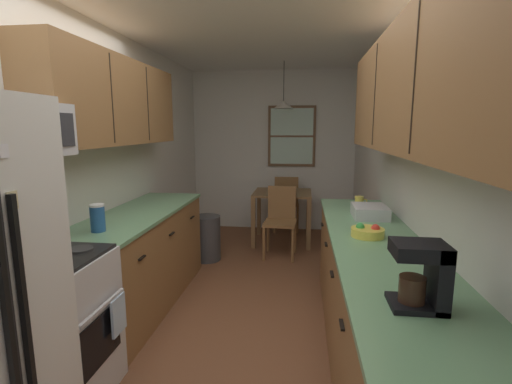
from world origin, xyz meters
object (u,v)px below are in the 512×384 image
dining_chair_near (281,218)px  microwave_over_range (11,130)px  storage_canister (98,218)px  mug_by_coffeemaker (359,202)px  fruit_bowl (368,231)px  stove_range (51,328)px  dish_rack (370,212)px  dining_table (282,201)px  dining_chair_far (286,201)px  coffee_maker (425,274)px  trash_bin (207,238)px  table_serving_bowl (285,190)px

dining_chair_near → microwave_over_range: bearing=-115.3°
storage_canister → mug_by_coffeemaker: (2.03, 1.11, -0.05)m
storage_canister → fruit_bowl: size_ratio=0.89×
stove_range → microwave_over_range: bearing=180.0°
mug_by_coffeemaker → dish_rack: (0.03, -0.41, -0.00)m
dining_chair_near → dish_rack: (0.84, -1.50, 0.45)m
storage_canister → dining_table: bearing=66.5°
storage_canister → dish_rack: size_ratio=0.60×
fruit_bowl → dining_chair_far: bearing=102.4°
dining_table → dining_chair_far: size_ratio=0.91×
coffee_maker → dining_chair_near: bearing=104.1°
dining_chair_near → trash_bin: (-0.92, -0.29, -0.22)m
stove_range → dining_chair_near: (1.21, 2.79, 0.03)m
trash_bin → coffee_maker: (1.70, -2.83, 0.77)m
dish_rack → table_serving_bowl: bearing=111.8°
dining_chair_near → fruit_bowl: bearing=-70.8°
dining_chair_far → coffee_maker: 4.37m
stove_range → fruit_bowl: 2.11m
dining_chair_near → mug_by_coffeemaker: 1.44m
coffee_maker → dish_rack: bearing=88.0°
microwave_over_range → trash_bin: bearing=80.7°
storage_canister → dish_rack: (2.06, 0.70, -0.05)m
coffee_maker → storage_canister: bearing=155.3°
trash_bin → stove_range: bearing=-96.7°
dining_table → fruit_bowl: 2.78m
storage_canister → dish_rack: storage_canister is taller
dish_rack → table_serving_bowl: size_ratio=1.57×
microwave_over_range → fruit_bowl: 2.28m
dining_chair_far → dish_rack: dish_rack is taller
microwave_over_range → dining_table: bearing=68.7°
coffee_maker → fruit_bowl: (-0.06, 1.03, -0.11)m
trash_bin → mug_by_coffeemaker: size_ratio=4.75×
stove_range → table_serving_bowl: bearing=69.5°
dining_chair_far → storage_canister: storage_canister is taller
microwave_over_range → dish_rack: (2.16, 1.29, -0.69)m
stove_range → dish_rack: bearing=32.2°
storage_canister → mug_by_coffeemaker: storage_canister is taller
dining_table → dining_chair_near: bearing=-88.8°
dining_chair_far → storage_canister: 3.60m
fruit_bowl → trash_bin: bearing=132.5°
microwave_over_range → table_serving_bowl: bearing=67.8°
stove_range → dish_rack: stove_range is taller
dining_chair_near → mug_by_coffeemaker: size_ratio=7.58×
stove_range → trash_bin: stove_range is taller
fruit_bowl → dish_rack: dish_rack is taller
coffee_maker → trash_bin: bearing=121.0°
dining_chair_far → trash_bin: (-0.93, -1.44, -0.22)m
dining_chair_far → mug_by_coffeemaker: bearing=-70.4°
coffee_maker → dining_table: bearing=102.2°
fruit_bowl → table_serving_bowl: bearing=105.0°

